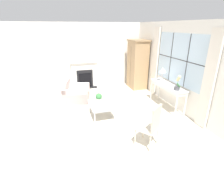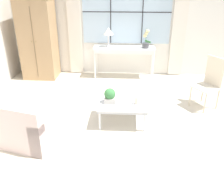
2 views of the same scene
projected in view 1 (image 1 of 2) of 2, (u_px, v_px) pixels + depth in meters
name	position (u px, v px, depth m)	size (l,w,h in m)	color
ground_plane	(88.00, 118.00, 5.32)	(14.00, 14.00, 0.00)	beige
wall_back_windowed	(178.00, 67.00, 5.66)	(7.20, 0.14, 2.80)	silver
wall_left	(88.00, 56.00, 7.71)	(0.06, 7.20, 2.80)	silver
fireplace	(84.00, 72.00, 7.78)	(0.34, 1.22, 2.10)	black
armoire	(137.00, 64.00, 7.66)	(0.92, 0.71, 2.11)	tan
console_table	(168.00, 87.00, 5.85)	(1.58, 0.41, 0.81)	white
table_lamp	(163.00, 71.00, 6.05)	(0.25, 0.25, 0.49)	silver
potted_orchid	(178.00, 84.00, 5.26)	(0.21, 0.17, 0.47)	#4C4C51
armchair_upholstered	(76.00, 94.00, 6.55)	(1.14, 1.11, 0.77)	beige
side_chair_wooden	(152.00, 125.00, 3.91)	(0.61, 0.61, 1.04)	beige
coffee_table	(101.00, 105.00, 5.33)	(0.88, 0.69, 0.41)	silver
potted_plant_small	(99.00, 97.00, 5.47)	(0.20, 0.20, 0.27)	#BCB7AD
pillar_candle	(101.00, 106.00, 5.05)	(0.10, 0.10, 0.15)	silver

